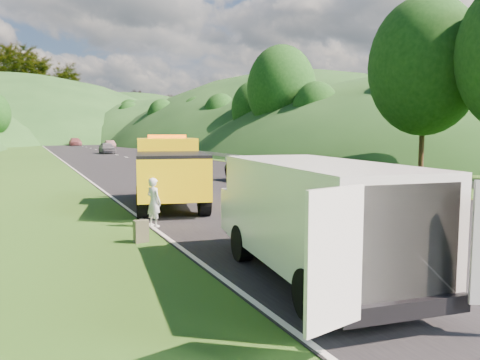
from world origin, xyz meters
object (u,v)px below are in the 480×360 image
worker (350,274)px  passing_suv (264,183)px  suitcase (141,231)px  white_van (314,213)px  child (260,234)px  spare_tire (390,292)px  tow_truck (169,172)px  woman (154,227)px

worker → passing_suv: size_ratio=0.32×
suitcase → passing_suv: bearing=49.4°
white_van → passing_suv: (7.12, 15.56, -1.32)m
child → suitcase: size_ratio=1.61×
white_van → spare_tire: bearing=-47.7°
worker → passing_suv: 16.81m
spare_tire → worker: bearing=88.9°
tow_truck → suitcase: bearing=-100.9°
white_van → spare_tire: size_ratio=9.66×
white_van → suitcase: 5.18m
woman → spare_tire: 7.90m
tow_truck → passing_suv: size_ratio=1.27×
passing_suv → spare_tire: bearing=-116.6°
suitcase → spare_tire: (3.23, -5.72, -0.30)m
child → suitcase: suitcase is taller
white_van → woman: 6.62m
worker → spare_tire: size_ratio=2.44×
woman → spare_tire: bearing=172.6°
worker → child: bearing=92.2°
woman → spare_tire: size_ratio=2.11×
suitcase → tow_truck: bearing=66.3°
tow_truck → child: (0.92, -5.80, -1.36)m
tow_truck → child: size_ratio=7.13×
white_van → worker: bearing=3.8°
child → suitcase: 3.32m
child → spare_tire: child is taller
woman → worker: 6.80m
worker → spare_tire: (-0.02, -1.17, 0.00)m
suitcase → worker: bearing=-54.5°
woman → child: woman is taller
tow_truck → spare_tire: 11.18m
suitcase → passing_suv: size_ratio=0.11×
tow_truck → spare_tire: bearing=-72.6°
worker → suitcase: size_ratio=2.93×
tow_truck → white_van: tow_truck is taller
tow_truck → worker: bearing=-71.9°
white_van → worker: size_ratio=3.95×
woman → tow_truck: bearing=-48.6°
tow_truck → woman: tow_truck is taller
suitcase → passing_suv: (9.49, 11.06, -0.30)m
white_van → passing_suv: white_van is taller
tow_truck → spare_tire: size_ratio=9.58×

